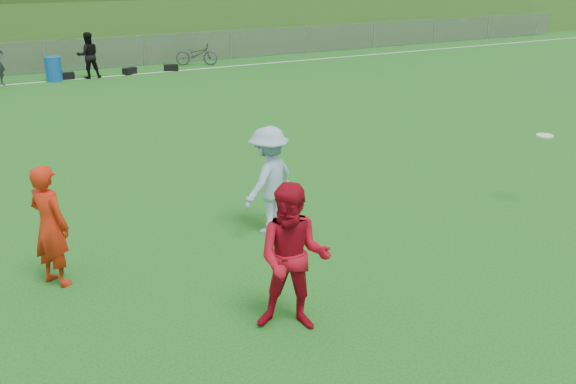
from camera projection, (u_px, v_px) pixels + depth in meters
ground at (310, 278)px, 8.92m from camera, size 120.00×120.00×0.00m
sideline_far at (56, 81)px, 23.65m from camera, size 60.00×0.10×0.01m
fence at (44, 57)px, 25.07m from camera, size 58.00×0.06×1.30m
berm at (4, 15)px, 33.79m from camera, size 120.00×18.00×3.00m
gear_bags at (88, 74)px, 24.26m from camera, size 7.94×0.52×0.26m
player_red_left at (50, 226)px, 8.50m from camera, size 0.66×0.73×1.69m
player_red_center at (294, 258)px, 7.42m from camera, size 1.12×1.07×1.81m
player_blue at (269, 180)px, 10.19m from camera, size 1.30×1.09×1.74m
frisbee at (545, 136)px, 11.12m from camera, size 0.29×0.29×0.03m
recycling_bin at (54, 69)px, 23.47m from camera, size 0.59×0.59×0.89m
bicycle at (197, 54)px, 27.09m from camera, size 1.85×1.36×0.93m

